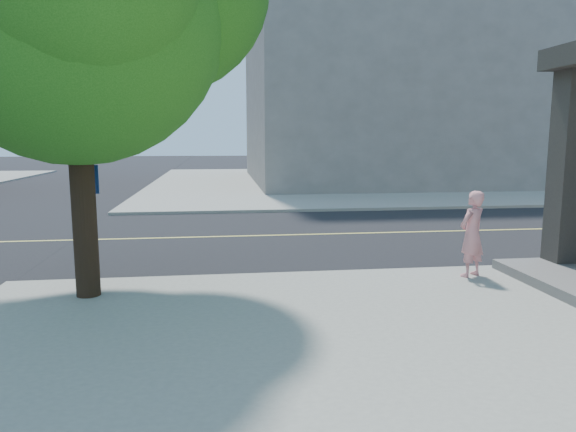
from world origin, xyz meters
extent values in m
plane|color=black|center=(0.00, 0.00, 0.00)|extent=(140.00, 140.00, 0.00)
cube|color=black|center=(0.00, 4.50, 0.01)|extent=(140.00, 9.00, 0.01)
cube|color=gray|center=(13.50, 21.50, 0.06)|extent=(29.00, 25.00, 0.12)
cube|color=#35302B|center=(9.70, -0.50, 2.22)|extent=(0.55, 0.55, 4.20)
cube|color=slate|center=(14.00, 22.00, 7.12)|extent=(18.00, 16.00, 14.00)
imported|color=pink|center=(7.65, -0.75, 0.94)|extent=(0.71, 0.64, 1.64)
cylinder|color=black|center=(0.72, -1.09, 2.08)|extent=(0.39, 0.39, 3.91)
sphere|color=#2E741B|center=(0.72, -1.09, 4.68)|extent=(4.78, 4.78, 4.78)
cylinder|color=black|center=(0.60, -0.51, 2.03)|extent=(0.11, 0.11, 3.81)
cylinder|color=black|center=(-0.58, -0.51, 3.75)|extent=(2.36, 0.09, 0.09)
cube|color=white|center=(0.65, -0.53, 2.48)|extent=(0.50, 0.04, 0.18)
cube|color=navy|center=(0.65, -0.53, 2.03)|extent=(0.41, 0.04, 0.50)
imported|color=black|center=(0.60, -0.51, 3.20)|extent=(0.15, 0.18, 0.91)
camera|label=1|loc=(2.95, -9.97, 2.75)|focal=32.76mm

